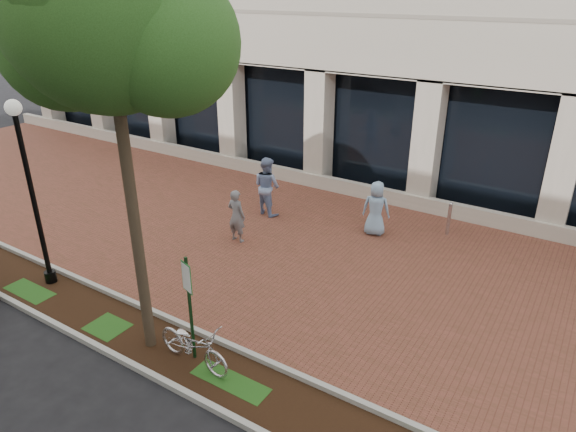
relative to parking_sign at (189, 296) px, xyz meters
The scene contains 13 objects.
ground 5.41m from the parking_sign, 99.39° to the left, with size 120.00×120.00×0.00m, color black.
brick_plaza 5.41m from the parking_sign, 99.39° to the left, with size 40.00×9.00×0.01m, color brown.
planting_strip 1.70m from the parking_sign, behind, with size 40.00×1.50×0.01m, color black.
curb_plaza_side 1.77m from the parking_sign, 143.36° to the left, with size 40.00×0.12×0.12m, color #A6A69C.
curb_street_side 1.87m from the parking_sign, 134.35° to the right, with size 40.00×0.12×0.12m, color #A6A69C.
parking_sign is the anchor object (origin of this frame).
lamppost 5.14m from the parking_sign, behind, with size 0.36×0.36×4.60m.
street_tree 4.94m from the parking_sign, behind, with size 4.04×3.37×8.22m.
locked_bicycle 1.02m from the parking_sign, 41.75° to the right, with size 0.63×1.80×0.95m, color silver.
pedestrian_left 5.26m from the parking_sign, 118.14° to the left, with size 0.58×0.38×1.59m, color slate.
pedestrian_mid 7.30m from the parking_sign, 113.01° to the left, with size 0.93×0.72×1.91m, color #8398C3.
pedestrian_right 7.24m from the parking_sign, 84.15° to the left, with size 0.81×0.53×1.66m, color #88ABCB.
bollard 8.77m from the parking_sign, 72.66° to the left, with size 0.12×0.12×1.05m.
Camera 1 is at (6.87, -11.05, 6.86)m, focal length 32.00 mm.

